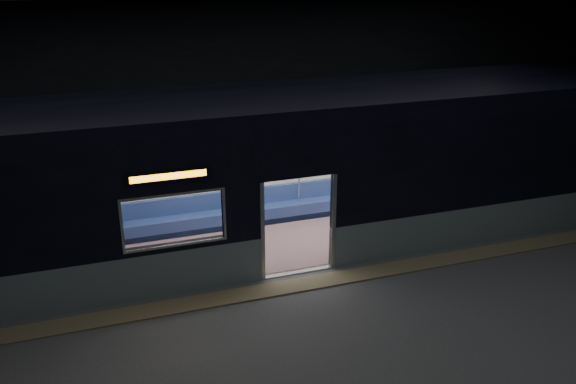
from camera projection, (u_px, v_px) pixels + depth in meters
station_floor at (317, 299)px, 11.40m from camera, size 24.00×14.00×0.01m
station_envelope at (321, 106)px, 10.06m from camera, size 24.00×14.00×5.00m
tactile_strip at (306, 284)px, 11.88m from camera, size 22.80×0.50×0.03m
metro_car at (275, 164)px, 12.97m from camera, size 18.00×3.04×3.35m
passenger at (374, 181)px, 15.13m from camera, size 0.36×0.61×1.28m
handbag at (376, 188)px, 14.98m from camera, size 0.29×0.27×0.11m
transit_map at (362, 151)px, 15.07m from camera, size 1.01×0.03×0.66m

